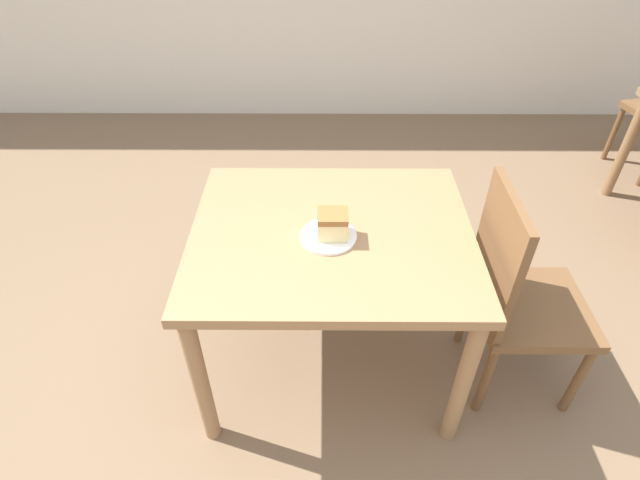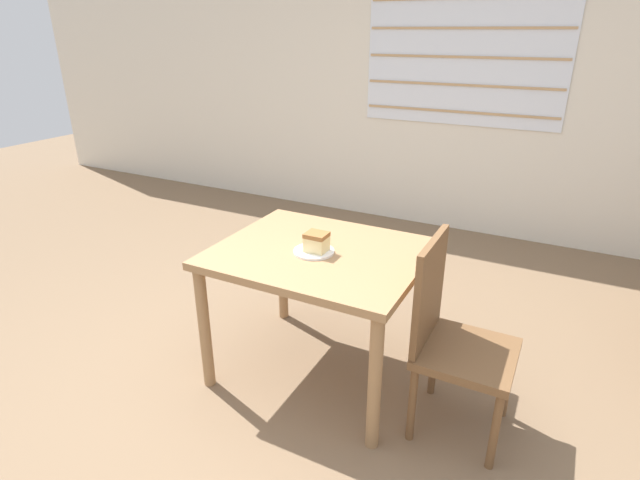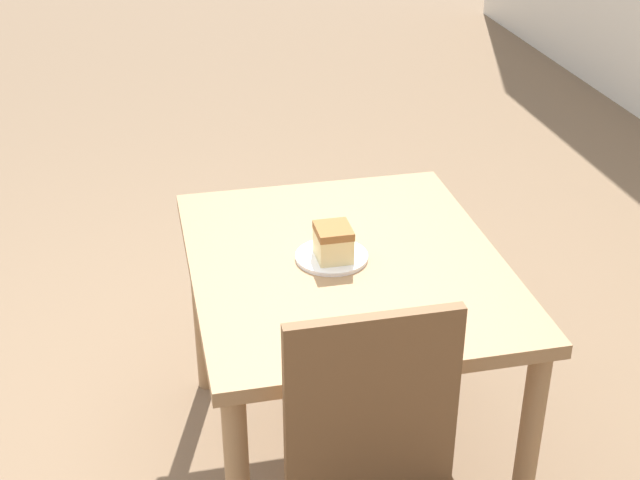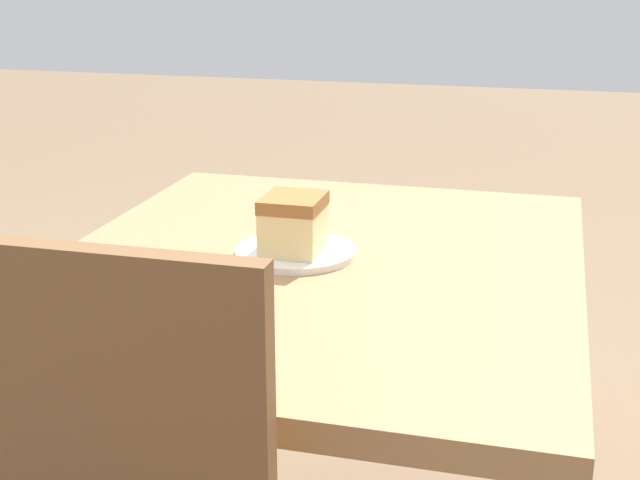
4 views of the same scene
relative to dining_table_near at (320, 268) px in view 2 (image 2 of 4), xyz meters
The scene contains 6 objects.
ground_plane 0.82m from the dining_table_near, 100.78° to the right, with size 14.00×14.00×0.00m, color #7A6047.
wall_back 2.64m from the dining_table_near, 92.10° to the left, with size 10.00×0.09×2.80m.
dining_table_near is the anchor object (origin of this frame).
chair_near_window 0.73m from the dining_table_near, ahead, with size 0.42×0.42×0.93m.
plate 0.11m from the dining_table_near, 109.54° to the right, with size 0.20×0.20×0.01m.
cake_slice 0.16m from the dining_table_near, 87.92° to the right, with size 0.11×0.10×0.10m.
Camera 2 is at (1.15, -1.52, 1.75)m, focal length 28.00 mm.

